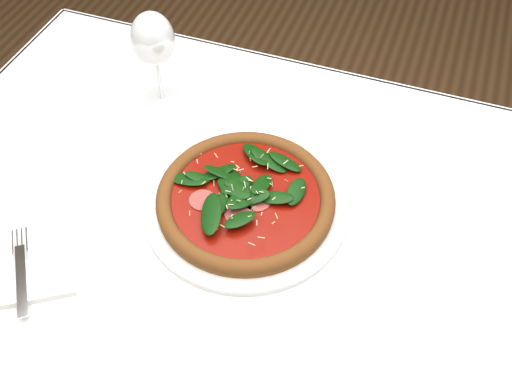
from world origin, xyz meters
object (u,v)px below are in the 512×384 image
(plate, at_px, (246,204))
(pizza, at_px, (246,196))
(wine_glass, at_px, (153,41))
(napkin, at_px, (23,283))

(plate, distance_m, pizza, 0.02)
(wine_glass, xyz_separation_m, napkin, (-0.01, -0.42, -0.12))
(pizza, distance_m, wine_glass, 0.31)
(plate, height_order, wine_glass, wine_glass)
(plate, height_order, napkin, plate)
(plate, distance_m, wine_glass, 0.32)
(plate, xyz_separation_m, napkin, (-0.24, -0.24, -0.00))
(wine_glass, distance_m, napkin, 0.44)
(pizza, xyz_separation_m, wine_glass, (-0.23, 0.18, 0.10))
(pizza, height_order, napkin, pizza)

